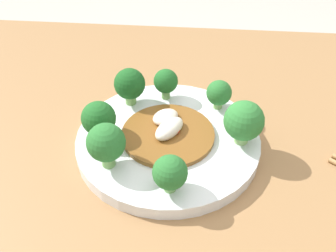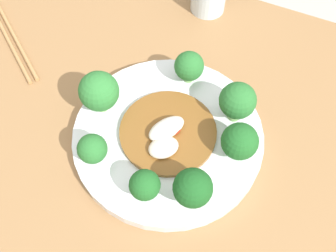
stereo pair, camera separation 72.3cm
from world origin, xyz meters
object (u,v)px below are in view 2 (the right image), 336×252
at_px(broccoli_north, 145,185).
at_px(broccoli_northwest, 193,188).
at_px(broccoli_east, 99,92).
at_px(plate, 168,137).
at_px(broccoli_southwest, 237,101).
at_px(stirfry_center, 167,132).
at_px(chopsticks, 10,36).
at_px(broccoli_south, 189,66).
at_px(broccoli_west, 240,142).
at_px(broccoli_northeast, 92,149).

distance_m(broccoli_north, broccoli_northwest, 0.06).
bearing_deg(broccoli_east, plate, 179.20).
bearing_deg(plate, broccoli_east, -0.80).
xyz_separation_m(broccoli_southwest, stirfry_center, (0.08, 0.07, -0.03)).
height_order(broccoli_east, chopsticks, broccoli_east).
bearing_deg(broccoli_north, broccoli_south, -83.17).
height_order(broccoli_west, stirfry_center, broccoli_west).
height_order(broccoli_west, broccoli_east, broccoli_east).
bearing_deg(stirfry_center, chopsticks, -12.80).
bearing_deg(broccoli_east, stirfry_center, 177.70).
relative_size(broccoli_north, stirfry_center, 0.38).
xyz_separation_m(broccoli_southwest, broccoli_east, (0.19, 0.06, -0.00)).
height_order(broccoli_south, broccoli_west, broccoli_west).
relative_size(broccoli_north, broccoli_southwest, 0.79).
bearing_deg(broccoli_south, stirfry_center, 96.52).
bearing_deg(broccoli_southwest, broccoli_west, 112.56).
height_order(stirfry_center, chopsticks, stirfry_center).
xyz_separation_m(plate, broccoli_southwest, (-0.08, -0.07, 0.05)).
distance_m(broccoli_north, broccoli_east, 0.16).
xyz_separation_m(broccoli_west, broccoli_southwest, (0.02, -0.06, 0.01)).
bearing_deg(plate, broccoli_northeast, 46.37).
bearing_deg(broccoli_east, chopsticks, -17.56).
relative_size(broccoli_north, broccoli_west, 0.89).
distance_m(plate, broccoli_south, 0.11).
bearing_deg(broccoli_west, chopsticks, -8.39).
bearing_deg(chopsticks, plate, 167.65).
xyz_separation_m(broccoli_northeast, broccoli_northwest, (-0.14, -0.00, 0.01)).
height_order(broccoli_northwest, broccoli_east, broccoli_east).
xyz_separation_m(plate, broccoli_east, (0.11, -0.00, 0.05)).
height_order(broccoli_northeast, broccoli_west, broccoli_west).
height_order(broccoli_northeast, stirfry_center, broccoli_northeast).
bearing_deg(plate, broccoli_west, -174.67).
bearing_deg(broccoli_southwest, plate, 40.78).
bearing_deg(broccoli_southwest, broccoli_east, 19.23).
relative_size(plate, chopsticks, 1.38).
xyz_separation_m(broccoli_west, chopsticks, (0.44, -0.06, -0.05)).
height_order(broccoli_north, stirfry_center, broccoli_north).
relative_size(broccoli_southwest, broccoli_east, 0.99).
relative_size(plate, broccoli_northeast, 5.60).
xyz_separation_m(broccoli_south, broccoli_north, (-0.02, 0.20, 0.00)).
xyz_separation_m(broccoli_northeast, broccoli_east, (0.03, -0.08, 0.01)).
distance_m(broccoli_east, chopsticks, 0.25).
xyz_separation_m(broccoli_south, broccoli_east, (0.10, 0.10, 0.01)).
xyz_separation_m(plate, broccoli_north, (-0.01, 0.10, 0.04)).
xyz_separation_m(broccoli_northwest, chopsticks, (0.41, -0.15, -0.05)).
bearing_deg(stirfry_center, broccoli_east, -2.30).
bearing_deg(broccoli_northwest, broccoli_west, -109.61).
distance_m(broccoli_south, broccoli_east, 0.14).
distance_m(plate, broccoli_southwest, 0.11).
distance_m(broccoli_southwest, broccoli_east, 0.20).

